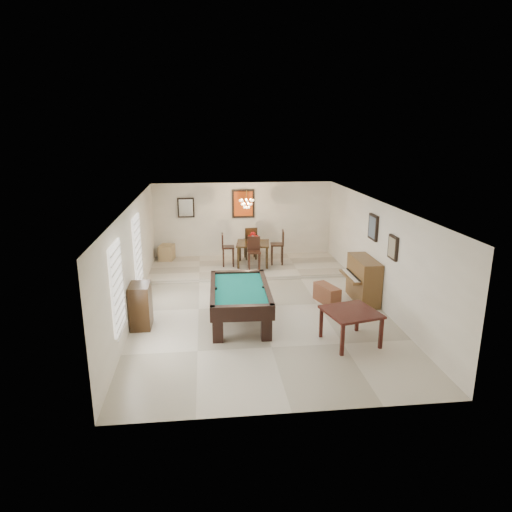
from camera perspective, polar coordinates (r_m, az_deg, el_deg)
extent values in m
cube|color=beige|center=(11.53, 0.33, -6.36)|extent=(6.00, 9.00, 0.02)
cube|color=silver|center=(15.47, -1.61, 4.38)|extent=(6.00, 0.04, 2.60)
cube|color=silver|center=(6.93, 4.75, -10.08)|extent=(6.00, 0.04, 2.60)
cube|color=silver|center=(11.18, -15.12, -0.53)|extent=(0.04, 9.00, 2.60)
cube|color=silver|center=(11.83, 14.93, 0.36)|extent=(0.04, 9.00, 2.60)
cube|color=white|center=(10.83, 0.35, 6.56)|extent=(6.00, 9.00, 0.04)
cube|color=beige|center=(14.56, -1.16, -1.36)|extent=(6.00, 2.50, 0.12)
cube|color=white|center=(9.07, -16.96, -3.75)|extent=(0.06, 1.00, 1.70)
cube|color=white|center=(11.72, -14.59, 0.75)|extent=(0.06, 1.00, 1.70)
cube|color=brown|center=(11.83, 8.85, -4.72)|extent=(0.57, 0.89, 0.46)
cube|color=black|center=(10.54, -14.22, -6.05)|extent=(0.44, 0.67, 1.00)
cube|color=tan|center=(15.37, -11.08, 0.45)|extent=(0.53, 0.62, 0.49)
cube|color=#D84C14|center=(15.33, -1.61, 6.56)|extent=(0.75, 0.06, 0.95)
cube|color=white|center=(15.30, -8.75, 5.99)|extent=(0.55, 0.06, 0.65)
cube|color=slate|center=(11.95, 14.44, 3.50)|extent=(0.06, 0.55, 0.65)
cube|color=gray|center=(10.82, 16.75, 1.02)|extent=(0.06, 0.45, 0.55)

